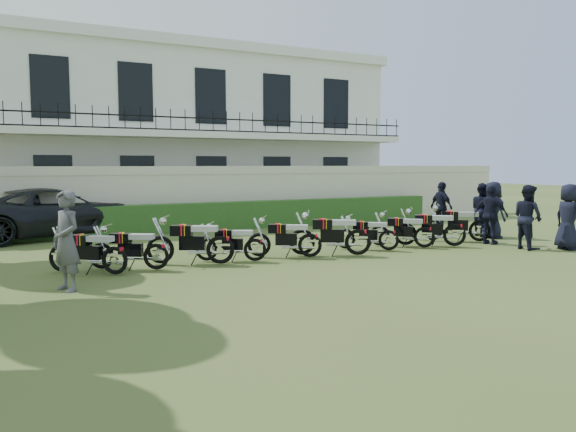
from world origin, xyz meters
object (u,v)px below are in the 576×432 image
at_px(motorcycle_6, 389,235).
at_px(motorcycle_7, 424,232).
at_px(suv, 52,213).
at_px(officer_4, 482,210).
at_px(officer_2, 491,215).
at_px(motorcycle_1, 156,250).
at_px(motorcycle_9, 480,225).
at_px(officer_3, 493,210).
at_px(officer_0, 569,217).
at_px(motorcycle_8, 455,229).
at_px(motorcycle_4, 310,239).
at_px(motorcycle_2, 220,243).
at_px(officer_1, 528,217).
at_px(inspector, 66,241).
at_px(motorcycle_0, 115,253).
at_px(motorcycle_3, 255,244).
at_px(motorcycle_5, 358,236).
at_px(officer_5, 441,207).

bearing_deg(motorcycle_6, motorcycle_7, -49.04).
relative_size(suv, officer_4, 3.29).
relative_size(officer_2, officer_4, 1.00).
height_order(motorcycle_1, motorcycle_9, motorcycle_9).
xyz_separation_m(motorcycle_7, suv, (-9.05, 7.54, 0.34)).
bearing_deg(officer_3, officer_0, -174.51).
bearing_deg(motorcycle_8, officer_3, -33.48).
relative_size(motorcycle_8, suv, 0.29).
distance_m(motorcycle_1, motorcycle_4, 3.88).
bearing_deg(motorcycle_1, officer_3, -55.41).
distance_m(motorcycle_2, motorcycle_4, 2.37).
xyz_separation_m(motorcycle_9, suv, (-11.38, 7.38, 0.28)).
bearing_deg(suv, motorcycle_1, 174.33).
bearing_deg(motorcycle_8, officer_1, -92.50).
relative_size(suv, inspector, 3.06).
height_order(motorcycle_0, officer_0, officer_0).
distance_m(motorcycle_3, motorcycle_6, 3.94).
bearing_deg(suv, motorcycle_2, -174.86).
height_order(motorcycle_5, officer_0, officer_0).
height_order(motorcycle_3, motorcycle_5, motorcycle_5).
bearing_deg(motorcycle_3, officer_3, -56.71).
bearing_deg(suv, motorcycle_6, -150.85).
bearing_deg(officer_5, motorcycle_2, 106.77).
relative_size(motorcycle_7, inspector, 0.73).
relative_size(motorcycle_0, inspector, 0.79).
height_order(motorcycle_3, officer_2, officer_2).
xyz_separation_m(motorcycle_4, motorcycle_5, (1.25, -0.32, 0.05)).
relative_size(suv, officer_3, 3.17).
height_order(motorcycle_9, officer_3, officer_3).
xyz_separation_m(motorcycle_6, motorcycle_7, (1.21, -0.05, 0.02)).
xyz_separation_m(motorcycle_2, officer_0, (9.42, -2.24, 0.39)).
xyz_separation_m(motorcycle_3, officer_0, (8.53, -2.23, 0.48)).
bearing_deg(motorcycle_1, inspector, 153.57).
height_order(motorcycle_7, officer_2, officer_2).
bearing_deg(officer_4, motorcycle_0, 112.89).
xyz_separation_m(motorcycle_1, officer_1, (10.00, -1.66, 0.44)).
relative_size(motorcycle_6, motorcycle_8, 0.79).
relative_size(officer_1, officer_5, 1.02).
bearing_deg(inspector, suv, 152.50).
height_order(motorcycle_3, officer_1, officer_1).
xyz_separation_m(officer_0, officer_3, (0.05, 2.71, -0.01)).
relative_size(inspector, officer_5, 1.07).
height_order(motorcycle_1, officer_3, officer_3).
bearing_deg(motorcycle_4, motorcycle_7, -59.59).
height_order(motorcycle_5, officer_3, officer_3).
bearing_deg(officer_3, motorcycle_2, 99.44).
bearing_deg(motorcycle_0, motorcycle_5, -52.57).
relative_size(motorcycle_1, officer_2, 0.92).
bearing_deg(officer_4, motorcycle_6, 121.27).
xyz_separation_m(motorcycle_8, officer_1, (1.51, -1.23, 0.39)).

